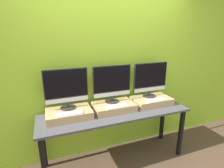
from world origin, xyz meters
TOP-DOWN VIEW (x-y plane):
  - wall_back at (0.00, 0.64)m, footprint 8.00×0.04m
  - workbench at (0.00, 0.29)m, footprint 2.06×0.57m
  - wooden_riser_left at (-0.62, 0.36)m, footprint 0.57×0.36m
  - monitor_left at (-0.62, 0.43)m, footprint 0.55×0.20m
  - keyboard_left at (-0.62, 0.24)m, footprint 0.32×0.11m
  - wooden_riser_center at (0.00, 0.36)m, footprint 0.57×0.36m
  - monitor_center at (0.00, 0.43)m, footprint 0.55×0.20m
  - keyboard_center at (0.00, 0.24)m, footprint 0.32×0.11m
  - wooden_riser_right at (0.62, 0.36)m, footprint 0.57×0.36m
  - monitor_right at (0.62, 0.43)m, footprint 0.55×0.20m
  - keyboard_right at (0.62, 0.24)m, footprint 0.32×0.11m

SIDE VIEW (x-z plane):
  - workbench at x=0.00m, z-range 0.31..1.10m
  - wooden_riser_left at x=-0.62m, z-range 0.79..0.89m
  - wooden_riser_center at x=0.00m, z-range 0.79..0.89m
  - wooden_riser_right at x=0.62m, z-range 0.79..0.89m
  - keyboard_left at x=-0.62m, z-range 0.89..0.90m
  - keyboard_center at x=0.00m, z-range 0.89..0.90m
  - keyboard_right at x=0.62m, z-range 0.89..0.90m
  - monitor_left at x=-0.62m, z-range 0.91..1.43m
  - monitor_center at x=0.00m, z-range 0.91..1.43m
  - monitor_right at x=0.62m, z-range 0.91..1.43m
  - wall_back at x=0.00m, z-range 0.00..2.60m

